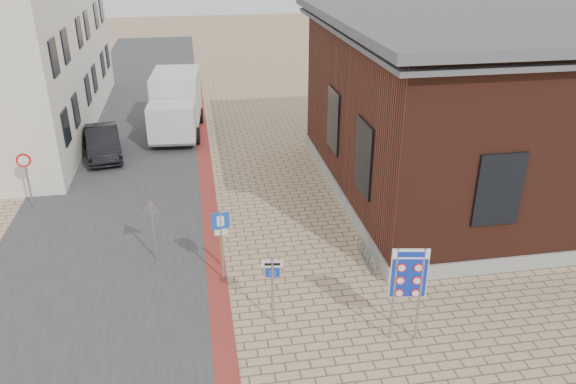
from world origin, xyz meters
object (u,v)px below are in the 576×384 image
object	(u,v)px
sedan	(103,142)
essen_sign	(273,280)
box_truck	(176,104)
parking_sign	(221,234)
border_sign	(409,276)
bollard	(221,252)

from	to	relation	value
sedan	essen_sign	distance (m)	14.56
sedan	box_truck	size ratio (longest dim) A/B	0.71
parking_sign	border_sign	bearing A→B (deg)	-43.02
box_truck	parking_sign	bearing A→B (deg)	-79.75
box_truck	parking_sign	distance (m)	13.94
sedan	bollard	world-z (taller)	sedan
border_sign	parking_sign	distance (m)	5.51
box_truck	essen_sign	xyz separation A→B (m)	(2.54, -16.08, -0.21)
border_sign	essen_sign	world-z (taller)	border_sign
essen_sign	parking_sign	size ratio (longest dim) A/B	0.88
box_truck	bollard	world-z (taller)	box_truck
essen_sign	sedan	bearing A→B (deg)	121.50
border_sign	parking_sign	size ratio (longest dim) A/B	1.14
sedan	box_truck	xyz separation A→B (m)	(3.31, 2.76, 0.84)
box_truck	essen_sign	bearing A→B (deg)	-76.47
bollard	parking_sign	bearing A→B (deg)	-90.00
sedan	border_sign	xyz separation A→B (m)	(9.00, -14.53, 1.21)
sedan	parking_sign	size ratio (longest dim) A/B	1.78
border_sign	essen_sign	size ratio (longest dim) A/B	1.30
sedan	essen_sign	world-z (taller)	essen_sign
sedan	border_sign	distance (m)	17.14
box_truck	border_sign	distance (m)	18.20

